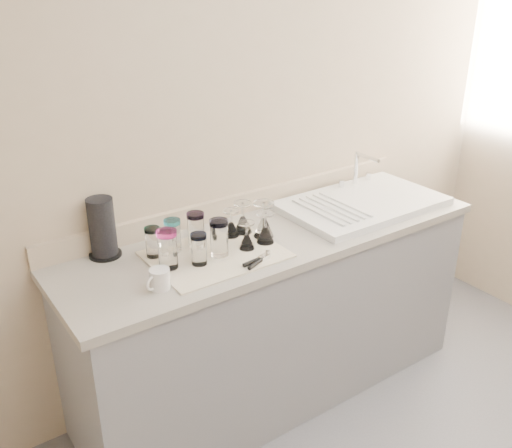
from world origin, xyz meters
TOP-DOWN VIEW (x-y plane):
  - counter_unit at (0.00, 1.20)m, footprint 2.06×0.62m
  - sink_unit at (0.55, 1.20)m, footprint 0.82×0.50m
  - dish_towel at (-0.34, 1.17)m, footprint 0.55×0.42m
  - tumbler_teal at (-0.57, 1.30)m, footprint 0.07×0.07m
  - tumbler_cyan at (-0.48, 1.30)m, footprint 0.07×0.07m
  - tumbler_purple at (-0.37, 1.28)m, footprint 0.08×0.08m
  - tumbler_magenta at (-0.56, 1.17)m, footprint 0.08×0.08m
  - tumbler_blue at (-0.45, 1.13)m, footprint 0.07×0.07m
  - tumbler_lavender at (-0.34, 1.15)m, footprint 0.08×0.08m
  - goblet_back_left at (-0.20, 1.27)m, footprint 0.07×0.07m
  - goblet_back_right at (-0.13, 1.28)m, footprint 0.08×0.08m
  - goblet_front_left at (-0.21, 1.13)m, footprint 0.07×0.07m
  - goblet_front_right at (-0.11, 1.13)m, footprint 0.08×0.08m
  - goblet_extra at (-0.08, 1.19)m, footprint 0.09×0.09m
  - can_opener at (-0.24, 1.00)m, footprint 0.14×0.08m
  - white_mug at (-0.66, 1.05)m, footprint 0.12×0.10m
  - paper_towel_roll at (-0.73, 1.43)m, footprint 0.14×0.14m

SIDE VIEW (x-z plane):
  - counter_unit at x=0.00m, z-range 0.00..0.90m
  - dish_towel at x=-0.34m, z-range 0.90..0.91m
  - can_opener at x=-0.24m, z-range 0.91..0.93m
  - sink_unit at x=0.55m, z-range 0.81..1.03m
  - white_mug at x=-0.66m, z-range 0.90..0.98m
  - goblet_front_left at x=-0.21m, z-range 0.89..1.01m
  - goblet_back_left at x=-0.20m, z-range 0.89..1.01m
  - goblet_front_right at x=-0.11m, z-range 0.89..1.03m
  - goblet_back_right at x=-0.13m, z-range 0.88..1.03m
  - goblet_extra at x=-0.08m, z-range 0.88..1.05m
  - tumbler_teal at x=-0.57m, z-range 0.91..1.04m
  - tumbler_blue at x=-0.45m, z-range 0.91..1.04m
  - tumbler_cyan at x=-0.48m, z-range 0.91..1.05m
  - tumbler_purple at x=-0.37m, z-range 0.91..1.06m
  - tumbler_lavender at x=-0.34m, z-range 0.91..1.07m
  - tumbler_magenta at x=-0.56m, z-range 0.91..1.07m
  - paper_towel_roll at x=-0.73m, z-range 0.90..1.16m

